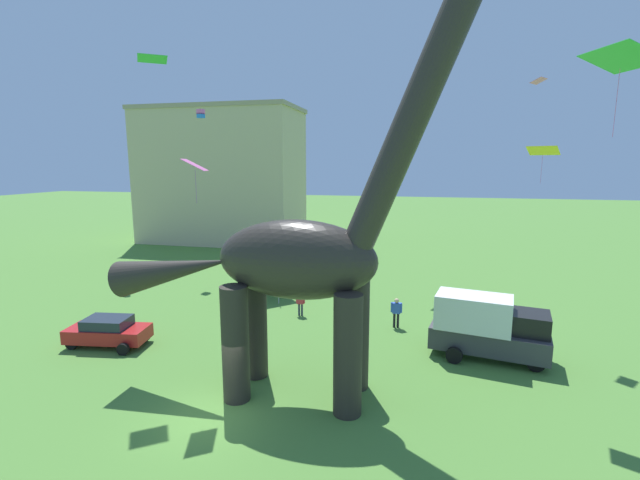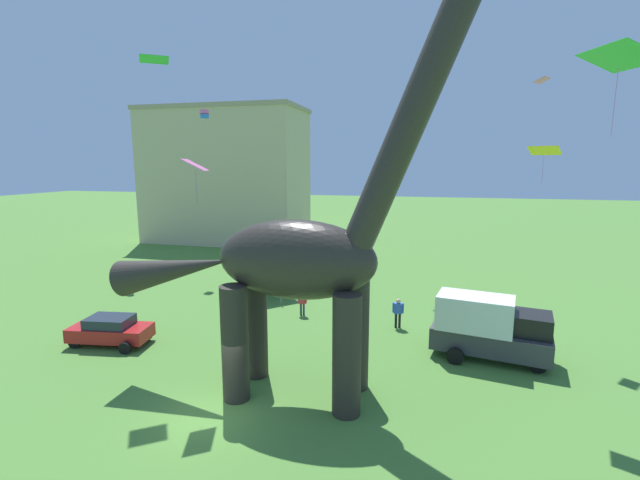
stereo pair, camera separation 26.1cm
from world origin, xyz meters
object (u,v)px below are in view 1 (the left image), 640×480
at_px(kite_near_high, 621,58).
at_px(person_watching_child, 345,313).
at_px(person_strolling_adult, 127,281).
at_px(kite_mid_right, 406,120).
at_px(kite_far_left, 195,165).
at_px(person_photographer, 396,310).
at_px(kite_far_right, 201,114).
at_px(kite_apex, 539,81).
at_px(dinosaur_sculpture, 295,259).
at_px(kite_near_low, 152,59).
at_px(parked_sedan_left, 108,331).
at_px(festival_canopy_tent, 266,263).
at_px(kite_high_right, 543,151).
at_px(person_far_spectator, 300,301).
at_px(parked_box_truck, 487,326).

bearing_deg(kite_near_high, person_watching_child, 126.03).
relative_size(person_strolling_adult, kite_mid_right, 1.18).
xyz_separation_m(person_strolling_adult, kite_far_left, (11.86, -10.53, 8.60)).
relative_size(person_photographer, kite_far_right, 2.45).
relative_size(kite_far_left, kite_near_high, 0.91).
height_order(kite_apex, kite_near_high, kite_apex).
relative_size(person_watching_child, kite_far_left, 0.85).
bearing_deg(person_photographer, dinosaur_sculpture, 123.57).
bearing_deg(kite_near_low, parked_sedan_left, -178.67).
bearing_deg(festival_canopy_tent, kite_far_left, -83.22).
xyz_separation_m(kite_far_right, kite_high_right, (23.45, -15.84, -3.74)).
bearing_deg(person_strolling_adult, kite_far_right, -1.31).
relative_size(parked_sedan_left, kite_near_low, 2.72).
xyz_separation_m(person_photographer, kite_high_right, (5.92, -5.73, 9.07)).
bearing_deg(parked_sedan_left, kite_high_right, -6.62).
relative_size(parked_sedan_left, kite_apex, 4.05).
relative_size(person_strolling_adult, festival_canopy_tent, 0.52).
bearing_deg(festival_canopy_tent, person_watching_child, -36.75).
bearing_deg(festival_canopy_tent, kite_mid_right, 31.28).
xyz_separation_m(parked_sedan_left, kite_apex, (22.16, 8.40, 13.38)).
relative_size(person_far_spectator, festival_canopy_tent, 0.51).
distance_m(kite_far_left, kite_far_right, 21.07).
distance_m(person_watching_child, kite_far_right, 22.41).
distance_m(parked_box_truck, kite_near_high, 14.34).
distance_m(festival_canopy_tent, kite_far_right, 15.10).
bearing_deg(person_watching_child, kite_high_right, 88.66).
distance_m(person_strolling_adult, kite_mid_right, 24.34).
height_order(parked_sedan_left, kite_far_right, kite_far_right).
distance_m(person_strolling_adult, kite_high_right, 28.65).
height_order(person_strolling_adult, kite_near_high, kite_near_high).
bearing_deg(dinosaur_sculpture, kite_far_left, -165.61).
bearing_deg(kite_far_left, person_strolling_adult, 138.40).
relative_size(person_strolling_adult, kite_high_right, 1.08).
height_order(person_strolling_adult, person_far_spectator, person_strolling_adult).
height_order(parked_sedan_left, parked_box_truck, parked_box_truck).
bearing_deg(kite_mid_right, parked_box_truck, -69.46).
bearing_deg(parked_box_truck, parked_sedan_left, -160.31).
bearing_deg(kite_apex, kite_far_right, 162.28).
distance_m(person_strolling_adult, festival_canopy_tent, 10.66).
height_order(kite_mid_right, kite_near_high, kite_mid_right).
distance_m(parked_sedan_left, person_watching_child, 13.07).
xyz_separation_m(parked_sedan_left, kite_near_high, (20.65, -6.67, 11.32)).
height_order(person_watching_child, kite_apex, kite_apex).
relative_size(kite_far_left, kite_far_right, 2.55).
bearing_deg(parked_sedan_left, kite_far_left, -24.86).
height_order(person_strolling_adult, kite_near_low, kite_near_low).
bearing_deg(kite_mid_right, kite_high_right, -68.44).
bearing_deg(kite_mid_right, parked_sedan_left, -132.55).
relative_size(kite_far_right, kite_near_low, 0.45).
xyz_separation_m(parked_box_truck, kite_far_right, (-22.17, 13.27, 12.25)).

